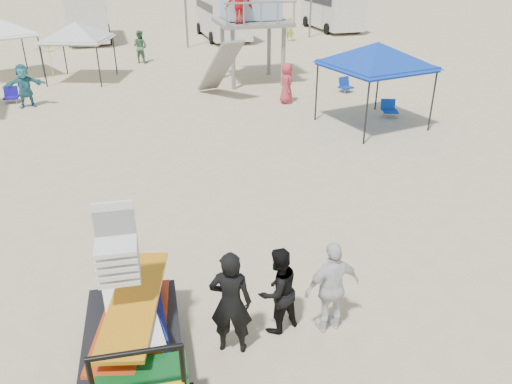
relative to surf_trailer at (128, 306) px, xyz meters
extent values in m
plane|color=beige|center=(2.25, -0.48, -0.95)|extent=(140.00, 140.00, 0.00)
cube|color=black|center=(0.02, 0.00, -0.44)|extent=(1.58, 2.19, 0.13)
cylinder|color=black|center=(-0.59, 0.00, -0.68)|extent=(0.26, 0.57, 0.55)
imported|color=black|center=(1.52, -0.30, -0.05)|extent=(0.77, 0.64, 1.82)
imported|color=black|center=(2.37, -0.05, -0.18)|extent=(0.91, 0.81, 1.55)
imported|color=white|center=(3.22, -0.30, -0.12)|extent=(1.01, 0.50, 1.67)
cylinder|color=gray|center=(5.56, 15.50, 0.37)|extent=(0.19, 0.19, 2.65)
cube|color=gray|center=(6.73, 16.66, 1.78)|extent=(3.27, 3.27, 0.17)
imported|color=#B20F0F|center=(5.88, 15.60, 2.80)|extent=(1.20, 0.69, 1.86)
cylinder|color=black|center=(7.60, 7.75, 0.14)|extent=(0.06, 0.06, 2.19)
pyramid|color=#1039B2|center=(9.03, 9.18, 1.99)|extent=(3.55, 3.55, 0.80)
cube|color=#1039B2|center=(9.03, 9.18, 1.19)|extent=(3.55, 3.55, 0.18)
cylinder|color=black|center=(-2.32, 17.97, 0.03)|extent=(0.06, 0.06, 1.98)
pyramid|color=silver|center=(-1.05, 19.25, 1.77)|extent=(3.42, 3.42, 0.80)
cube|color=silver|center=(-1.05, 19.25, 0.97)|extent=(3.42, 3.42, 0.18)
imported|color=gold|center=(-2.48, 20.39, -0.18)|extent=(2.27, 2.28, 1.56)
cube|color=#180D92|center=(-3.84, 15.97, -0.73)|extent=(0.58, 0.54, 0.06)
cube|color=#180D92|center=(-3.84, 16.21, -0.53)|extent=(0.55, 0.21, 0.44)
cylinder|color=#B2B2B7|center=(-4.06, 15.77, -0.85)|extent=(0.03, 0.03, 0.20)
cube|color=#0E2FA1|center=(10.18, 13.59, -0.73)|extent=(0.66, 0.64, 0.06)
cube|color=#0E2FA1|center=(10.18, 13.83, -0.53)|extent=(0.57, 0.32, 0.44)
cylinder|color=#B2B2B7|center=(9.96, 13.39, -0.85)|extent=(0.03, 0.03, 0.20)
cube|color=#0F3DA6|center=(10.23, 9.83, -0.73)|extent=(0.68, 0.65, 0.06)
cube|color=#0F3DA6|center=(10.23, 10.07, -0.53)|extent=(0.57, 0.34, 0.44)
cylinder|color=#B2B2B7|center=(10.01, 9.63, -0.85)|extent=(0.03, 0.03, 0.20)
cube|color=silver|center=(-0.75, 31.02, 0.80)|extent=(2.50, 6.50, 3.00)
cube|color=black|center=(-0.75, 31.02, 1.25)|extent=(2.54, 5.20, 0.50)
cylinder|color=black|center=(-2.00, 28.94, -0.55)|extent=(0.25, 0.80, 0.80)
cube|color=silver|center=(8.25, 29.52, 0.80)|extent=(2.50, 7.00, 3.00)
cube|color=black|center=(8.25, 29.52, 1.25)|extent=(2.54, 5.60, 0.50)
cylinder|color=black|center=(7.00, 27.28, -0.55)|extent=(0.25, 0.80, 0.80)
cube|color=silver|center=(17.25, 31.02, 0.80)|extent=(2.50, 6.60, 3.00)
cube|color=black|center=(17.25, 31.02, 1.25)|extent=(2.54, 5.28, 0.50)
cylinder|color=black|center=(16.00, 28.91, -0.55)|extent=(0.25, 0.80, 0.80)
imported|color=#477654|center=(2.00, 22.61, -0.08)|extent=(1.07, 1.03, 1.74)
imported|color=#BFD24F|center=(12.33, 26.85, -0.17)|extent=(0.66, 0.52, 1.57)
imported|color=#C03646|center=(7.08, 12.76, -0.14)|extent=(0.76, 0.93, 1.64)
imported|color=teal|center=(-3.13, 15.16, -0.10)|extent=(1.66, 0.82, 1.72)
camera|label=1|loc=(0.16, -6.27, 4.86)|focal=35.00mm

